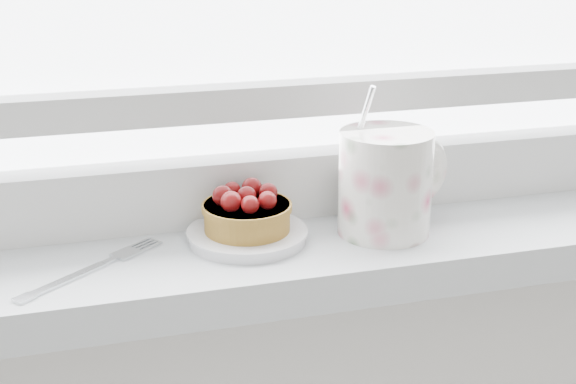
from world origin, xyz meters
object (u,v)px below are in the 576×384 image
object	(u,v)px
saucer	(247,235)
raspberry_tart	(247,211)
fork	(91,269)
floral_mug	(388,180)

from	to	relation	value
saucer	raspberry_tart	distance (m)	0.03
fork	saucer	bearing A→B (deg)	10.54
saucer	fork	world-z (taller)	saucer
floral_mug	fork	size ratio (longest dim) A/B	1.09
saucer	floral_mug	distance (m)	0.16
raspberry_tart	saucer	bearing A→B (deg)	-38.49
floral_mug	raspberry_tart	bearing A→B (deg)	174.29
saucer	raspberry_tart	size ratio (longest dim) A/B	1.36
raspberry_tart	fork	distance (m)	0.16
fork	floral_mug	bearing A→B (deg)	2.81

